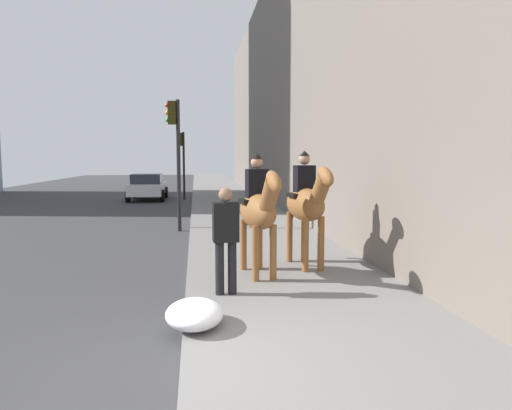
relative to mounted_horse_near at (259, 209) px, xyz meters
The scene contains 8 objects.
sidewalk_slab 3.96m from the mounted_horse_near, behind, with size 120.00×3.75×0.12m, color slate.
mounted_horse_near is the anchor object (origin of this frame).
mounted_horse_far 1.17m from the mounted_horse_near, 61.09° to the right, with size 2.15×0.76×2.31m.
pedestrian_greeting 1.33m from the mounted_horse_near, 148.75° to the left, with size 0.29×0.42×1.70m.
car_near_lane 17.96m from the mounted_horse_near, 12.00° to the left, with size 4.04×2.00×1.44m.
traffic_light_near_curb 6.65m from the mounted_horse_near, 15.44° to the left, with size 0.20×0.44×4.06m.
traffic_light_far_curb 17.67m from the mounted_horse_near, ahead, with size 0.20×0.44×3.69m.
snow_pile_near 2.96m from the mounted_horse_near, 154.87° to the left, with size 0.97×0.74×0.33m, color white.
Camera 1 is at (-4.68, -0.18, 2.28)m, focal length 32.80 mm.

